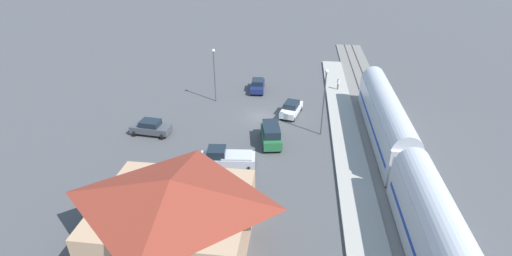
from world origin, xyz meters
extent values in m
plane|color=#4C4C4F|center=(0.00, 0.00, 0.00)|extent=(200.00, 200.00, 0.00)
cube|color=slate|center=(-14.00, 0.00, 0.09)|extent=(4.80, 70.00, 0.18)
cube|color=#59544C|center=(-14.72, 0.00, 0.24)|extent=(0.10, 70.00, 0.12)
cube|color=#59544C|center=(-13.28, 0.00, 0.24)|extent=(0.10, 70.00, 0.12)
cube|color=#A8A399|center=(-10.00, 0.00, 0.15)|extent=(3.20, 46.00, 0.30)
cube|color=silver|center=(-14.00, 3.59, 2.15)|extent=(2.90, 19.69, 3.70)
cube|color=#19389E|center=(-12.54, 3.59, 1.85)|extent=(0.04, 18.12, 0.36)
cylinder|color=silver|center=(-14.00, 3.59, 3.90)|extent=(2.75, 18.90, 2.76)
cylinder|color=silver|center=(-14.00, 24.08, 3.90)|extent=(2.75, 18.90, 2.76)
cube|color=tan|center=(4.00, 22.00, 1.99)|extent=(10.58, 8.93, 3.98)
pyramid|color=maroon|center=(4.00, 22.00, 4.88)|extent=(11.38, 9.73, 1.81)
cube|color=#4C3323|center=(4.00, 17.50, 1.05)|extent=(1.10, 0.08, 2.10)
cylinder|color=brown|center=(-10.05, -9.74, 0.72)|extent=(0.22, 0.22, 0.85)
cylinder|color=silver|center=(-10.05, -9.74, 1.46)|extent=(0.36, 0.36, 0.62)
sphere|color=tan|center=(-10.05, -9.74, 1.89)|extent=(0.24, 0.24, 0.24)
cube|color=white|center=(-3.62, -1.07, 0.72)|extent=(2.89, 4.81, 0.76)
cube|color=#19232D|center=(-3.62, -1.07, 1.42)|extent=(2.10, 2.49, 0.64)
cylinder|color=black|center=(-3.98, 0.77, 0.34)|extent=(0.22, 0.68, 0.68)
cylinder|color=black|center=(-2.43, 0.38, 0.34)|extent=(0.22, 0.68, 0.68)
cylinder|color=black|center=(-4.82, -2.52, 0.34)|extent=(0.22, 0.68, 0.68)
cylinder|color=black|center=(-3.27, -2.91, 0.34)|extent=(0.22, 0.68, 0.68)
cube|color=silver|center=(2.18, 11.61, 0.84)|extent=(5.56, 2.46, 0.92)
cube|color=#19232D|center=(3.20, 11.71, 1.72)|extent=(1.88, 1.88, 0.84)
cylinder|color=black|center=(4.24, 12.67, 0.38)|extent=(0.22, 0.76, 0.76)
cylinder|color=black|center=(4.40, 10.96, 0.38)|extent=(0.22, 0.76, 0.76)
cylinder|color=black|center=(-0.04, 12.27, 0.38)|extent=(0.22, 0.76, 0.76)
cylinder|color=black|center=(0.12, 10.56, 0.38)|extent=(0.22, 0.76, 0.76)
cube|color=silver|center=(1.24, 11.52, 1.40)|extent=(3.13, 2.13, 0.20)
cube|color=navy|center=(1.55, -8.53, 0.72)|extent=(2.08, 4.59, 0.76)
cube|color=#19232D|center=(1.55, -8.53, 1.42)|extent=(1.73, 2.24, 0.64)
cylinder|color=black|center=(0.66, -6.87, 0.34)|extent=(0.22, 0.68, 0.68)
cylinder|color=black|center=(2.26, -6.79, 0.34)|extent=(0.22, 0.68, 0.68)
cylinder|color=black|center=(0.85, -10.27, 0.34)|extent=(0.22, 0.68, 0.68)
cylinder|color=black|center=(2.44, -10.18, 0.34)|extent=(0.22, 0.68, 0.68)
cube|color=#47494F|center=(12.16, 6.00, 0.72)|extent=(4.65, 2.26, 0.76)
cube|color=#19232D|center=(12.16, 6.00, 1.42)|extent=(2.30, 1.82, 0.64)
cylinder|color=black|center=(13.93, 6.64, 0.34)|extent=(0.22, 0.68, 0.68)
cylinder|color=black|center=(13.78, 5.05, 0.34)|extent=(0.22, 0.68, 0.68)
cylinder|color=black|center=(10.54, 6.96, 0.34)|extent=(0.22, 0.68, 0.68)
cylinder|color=black|center=(10.39, 5.37, 0.34)|extent=(0.22, 0.68, 0.68)
cube|color=#236638|center=(-1.66, 6.32, 0.84)|extent=(2.78, 5.17, 1.00)
cube|color=#19232D|center=(-1.68, 6.47, 1.78)|extent=(2.29, 3.68, 0.88)
cylinder|color=black|center=(-0.48, 4.60, 0.34)|extent=(0.22, 0.68, 0.68)
cylinder|color=black|center=(-2.17, 4.30, 0.34)|extent=(0.22, 0.68, 0.68)
cylinder|color=black|center=(-1.14, 8.34, 0.34)|extent=(0.22, 0.68, 0.68)
cylinder|color=black|center=(-2.83, 8.04, 0.34)|extent=(0.22, 0.68, 0.68)
cylinder|color=#515156|center=(-7.20, 3.72, 3.72)|extent=(0.16, 0.16, 7.45)
sphere|color=#EAE5C6|center=(-7.20, 3.72, 7.63)|extent=(0.44, 0.44, 0.44)
cylinder|color=#515156|center=(6.83, -4.17, 3.45)|extent=(0.16, 0.16, 6.90)
sphere|color=#EAE5C6|center=(6.83, -4.17, 7.08)|extent=(0.44, 0.44, 0.44)
camera|label=1|loc=(-4.27, 41.62, 20.64)|focal=25.96mm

